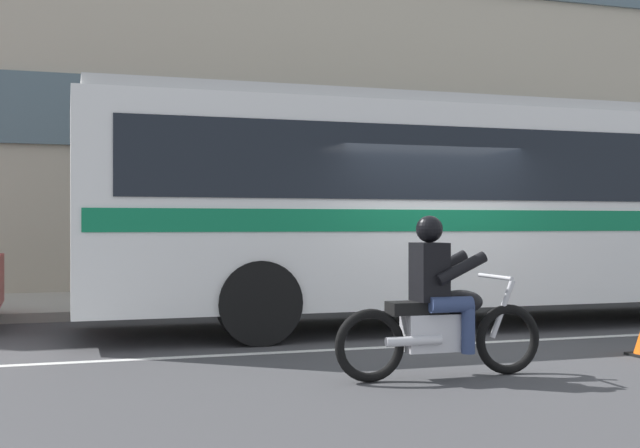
{
  "coord_description": "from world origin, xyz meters",
  "views": [
    {
      "loc": [
        -4.55,
        -9.6,
        1.48
      ],
      "look_at": [
        -1.63,
        -0.28,
        1.48
      ],
      "focal_mm": 45.27,
      "sensor_mm": 36.0,
      "label": 1
    }
  ],
  "objects": [
    {
      "name": "lane_center_stripe",
      "position": [
        0.0,
        -0.6,
        0.0
      ],
      "size": [
        26.6,
        0.14,
        0.01
      ],
      "primitive_type": "cube",
      "color": "silver",
      "rests_on": "ground_plane"
    },
    {
      "name": "sidewalk_curb",
      "position": [
        0.0,
        5.1,
        0.07
      ],
      "size": [
        28.0,
        3.8,
        0.15
      ],
      "primitive_type": "cube",
      "color": "#A39E93",
      "rests_on": "ground_plane"
    },
    {
      "name": "fire_hydrant",
      "position": [
        -0.86,
        4.1,
        0.52
      ],
      "size": [
        0.22,
        0.3,
        0.75
      ],
      "color": "#4C8C3F",
      "rests_on": "sidewalk_curb"
    },
    {
      "name": "office_building_facade",
      "position": [
        0.0,
        7.39,
        5.35
      ],
      "size": [
        28.0,
        0.89,
        10.69
      ],
      "color": "#B2A893",
      "rests_on": "ground_plane"
    },
    {
      "name": "motorcycle_with_rider",
      "position": [
        -1.14,
        -2.56,
        0.66
      ],
      "size": [
        2.14,
        0.64,
        1.56
      ],
      "color": "black",
      "rests_on": "ground_plane"
    },
    {
      "name": "transit_bus",
      "position": [
        1.27,
        1.19,
        1.88
      ],
      "size": [
        11.59,
        2.63,
        3.22
      ],
      "color": "white",
      "rests_on": "ground_plane"
    },
    {
      "name": "ground_plane",
      "position": [
        0.0,
        0.0,
        0.0
      ],
      "size": [
        60.0,
        60.0,
        0.0
      ],
      "primitive_type": "plane",
      "color": "#3D3D3F"
    }
  ]
}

